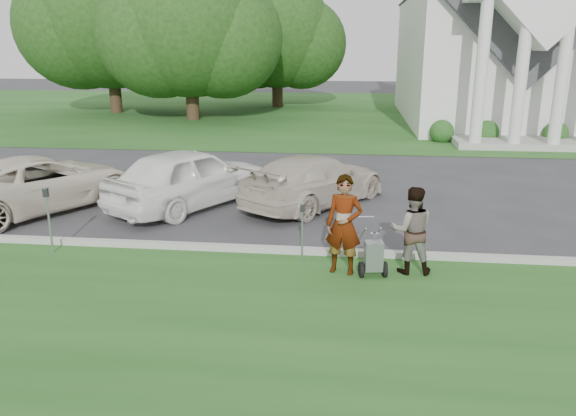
% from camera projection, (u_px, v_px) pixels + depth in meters
% --- Properties ---
extents(ground, '(120.00, 120.00, 0.00)m').
position_uv_depth(ground, '(280.00, 263.00, 11.50)').
color(ground, '#333335').
rests_on(ground, ground).
extents(grass_strip, '(80.00, 7.00, 0.01)m').
position_uv_depth(grass_strip, '(256.00, 335.00, 8.64)').
color(grass_strip, '#1E4F1B').
rests_on(grass_strip, ground).
extents(church_lawn, '(80.00, 30.00, 0.01)m').
position_uv_depth(church_lawn, '(331.00, 112.00, 37.25)').
color(church_lawn, '#1E4F1B').
rests_on(church_lawn, ground).
extents(curb, '(80.00, 0.18, 0.15)m').
position_uv_depth(curb, '(283.00, 250.00, 12.00)').
color(curb, '#9E9E93').
rests_on(curb, ground).
extents(church, '(9.19, 19.00, 24.10)m').
position_uv_depth(church, '(494.00, 14.00, 30.91)').
color(church, white).
rests_on(church, ground).
extents(tree_left, '(10.63, 8.40, 9.71)m').
position_uv_depth(tree_left, '(189.00, 30.00, 31.90)').
color(tree_left, '#332316').
rests_on(tree_left, ground).
extents(tree_far, '(11.64, 9.20, 10.73)m').
position_uv_depth(tree_far, '(109.00, 21.00, 35.25)').
color(tree_far, '#332316').
rests_on(tree_far, ground).
extents(tree_back, '(9.61, 7.60, 8.89)m').
position_uv_depth(tree_back, '(277.00, 38.00, 39.21)').
color(tree_back, '#332316').
rests_on(tree_back, ground).
extents(striping_cart, '(0.59, 1.09, 0.96)m').
position_uv_depth(striping_cart, '(373.00, 257.00, 10.71)').
color(striping_cart, black).
rests_on(striping_cart, ground).
extents(person_left, '(0.80, 0.62, 1.95)m').
position_uv_depth(person_left, '(344.00, 226.00, 10.75)').
color(person_left, '#999999').
rests_on(person_left, ground).
extents(person_right, '(0.86, 0.68, 1.72)m').
position_uv_depth(person_right, '(412.00, 231.00, 10.79)').
color(person_right, '#999999').
rests_on(person_right, ground).
extents(parking_meter_near, '(0.09, 0.08, 1.26)m').
position_uv_depth(parking_meter_near, '(302.00, 225.00, 11.35)').
color(parking_meter_near, gray).
rests_on(parking_meter_near, ground).
extents(parking_meter_far, '(0.11, 0.10, 1.46)m').
position_uv_depth(parking_meter_far, '(48.00, 212.00, 11.78)').
color(parking_meter_far, gray).
rests_on(parking_meter_far, ground).
extents(car_a, '(4.77, 5.78, 1.47)m').
position_uv_depth(car_a, '(40.00, 183.00, 15.06)').
color(car_a, beige).
rests_on(car_a, ground).
extents(car_b, '(4.20, 5.20, 1.67)m').
position_uv_depth(car_b, '(190.00, 177.00, 15.28)').
color(car_b, white).
rests_on(car_b, ground).
extents(car_c, '(4.38, 5.12, 1.41)m').
position_uv_depth(car_c, '(315.00, 180.00, 15.51)').
color(car_c, beige).
rests_on(car_c, ground).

